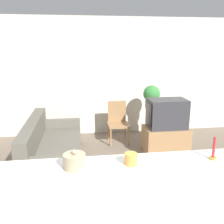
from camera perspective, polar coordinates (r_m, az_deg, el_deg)
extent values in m
cube|color=beige|center=(5.86, -4.44, 7.87)|extent=(9.00, 0.06, 2.70)
cube|color=#605B51|center=(4.58, -12.82, -9.37)|extent=(0.91, 2.01, 0.40)
cube|color=#605B51|center=(4.48, -17.64, -4.66)|extent=(0.20, 2.01, 0.41)
cube|color=#605B51|center=(3.72, -14.08, -14.00)|extent=(0.91, 0.16, 0.57)
cube|color=#605B51|center=(5.41, -12.08, -4.60)|extent=(0.91, 0.16, 0.57)
cube|color=#9E754C|center=(5.06, 12.13, -6.25)|extent=(0.85, 0.54, 0.52)
cube|color=#333338|center=(4.90, 12.47, -0.34)|extent=(0.71, 0.46, 0.56)
cube|color=black|center=(4.79, 8.40, -0.50)|extent=(0.02, 0.38, 0.43)
cube|color=#9E754C|center=(5.39, 1.44, -2.95)|extent=(0.44, 0.44, 0.04)
cube|color=#9E754C|center=(5.52, 1.12, 0.17)|extent=(0.40, 0.04, 0.46)
cylinder|color=#9E754C|center=(5.26, -0.30, -5.88)|extent=(0.04, 0.04, 0.39)
cylinder|color=#9E754C|center=(5.32, 3.78, -5.67)|extent=(0.04, 0.04, 0.39)
cylinder|color=#9E754C|center=(5.61, -0.81, -4.53)|extent=(0.04, 0.04, 0.39)
cylinder|color=#9E754C|center=(5.67, 3.02, -4.35)|extent=(0.04, 0.04, 0.39)
cylinder|color=#9E754C|center=(5.73, 8.76, -2.47)|extent=(0.20, 0.20, 0.73)
cylinder|color=#4C4C51|center=(5.62, 8.93, 1.83)|extent=(0.27, 0.27, 0.15)
sphere|color=#38843D|center=(5.57, 9.03, 4.15)|extent=(0.37, 0.37, 0.37)
cube|color=silver|center=(2.52, 1.70, -22.53)|extent=(2.83, 0.44, 1.03)
cylinder|color=tan|center=(2.20, -8.58, -11.03)|extent=(0.19, 0.19, 0.13)
sphere|color=tan|center=(2.16, -8.66, -9.01)|extent=(0.04, 0.04, 0.04)
cylinder|color=gold|center=(2.24, 4.35, -10.63)|extent=(0.11, 0.11, 0.11)
cylinder|color=#B7933D|center=(2.53, 22.03, -9.75)|extent=(0.07, 0.07, 0.02)
cylinder|color=#B7282D|center=(2.49, 22.27, -7.47)|extent=(0.02, 0.02, 0.20)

